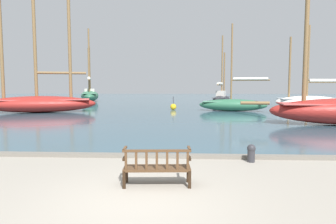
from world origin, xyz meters
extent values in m
plane|color=gray|center=(0.00, 0.00, 0.00)|extent=(160.00, 160.00, 0.00)
cube|color=#385666|center=(0.00, 44.00, 0.04)|extent=(100.00, 80.00, 0.08)
cube|color=slate|center=(0.00, 3.85, 0.06)|extent=(40.00, 0.30, 0.12)
cube|color=black|center=(-0.44, 1.23, 0.21)|extent=(0.07, 0.07, 0.42)
cube|color=black|center=(1.09, 1.32, 0.21)|extent=(0.07, 0.07, 0.42)
cube|color=black|center=(-0.41, 0.78, 0.21)|extent=(0.07, 0.07, 0.42)
cube|color=black|center=(1.12, 0.87, 0.21)|extent=(0.07, 0.07, 0.42)
cube|color=#4C331E|center=(0.34, 1.05, 0.42)|extent=(1.63, 0.62, 0.06)
cube|color=#4C331E|center=(0.35, 0.83, 0.89)|extent=(1.60, 0.15, 0.06)
cube|color=#4C331E|center=(-0.36, 0.79, 0.66)|extent=(0.06, 0.04, 0.41)
cube|color=#4C331E|center=(-0.12, 0.80, 0.66)|extent=(0.06, 0.04, 0.41)
cube|color=#4C331E|center=(0.12, 0.82, 0.66)|extent=(0.06, 0.04, 0.41)
cube|color=#4C331E|center=(0.35, 0.83, 0.66)|extent=(0.06, 0.04, 0.41)
cube|color=#4C331E|center=(0.59, 0.85, 0.66)|extent=(0.06, 0.04, 0.41)
cube|color=#4C331E|center=(0.83, 0.86, 0.66)|extent=(0.06, 0.04, 0.41)
cube|color=#4C331E|center=(1.07, 0.88, 0.66)|extent=(0.06, 0.04, 0.41)
cube|color=black|center=(-0.42, 0.92, 0.69)|extent=(0.08, 0.30, 0.06)
cube|color=#4C331E|center=(-0.43, 1.01, 0.90)|extent=(0.09, 0.47, 0.04)
cube|color=black|center=(1.12, 1.01, 0.69)|extent=(0.08, 0.30, 0.06)
cube|color=#4C331E|center=(1.11, 1.10, 0.90)|extent=(0.09, 0.47, 0.04)
ellipsoid|color=maroon|center=(-11.57, 19.67, 0.80)|extent=(9.94, 5.44, 1.44)
cube|color=#C6514C|center=(-11.57, 19.67, 1.20)|extent=(8.64, 4.44, 0.08)
cylinder|color=brown|center=(-11.80, 19.60, 7.65)|extent=(0.28, 0.28, 12.82)
cylinder|color=brown|center=(-9.78, 20.21, 3.55)|extent=(4.10, 1.44, 0.22)
cylinder|color=brown|center=(-14.31, 18.84, 5.84)|extent=(0.28, 0.28, 9.20)
cylinder|color=brown|center=(-9.06, 20.43, 6.68)|extent=(0.28, 0.28, 10.89)
cylinder|color=brown|center=(8.27, 12.45, 5.18)|extent=(0.26, 0.26, 7.64)
cylinder|color=brown|center=(5.41, 12.67, 1.34)|extent=(1.74, 0.34, 0.21)
ellipsoid|color=silver|center=(14.38, 26.62, 0.72)|extent=(7.37, 2.84, 1.27)
cube|color=white|center=(14.38, 26.62, 1.07)|extent=(6.46, 2.23, 0.08)
cylinder|color=brown|center=(14.20, 26.60, 4.92)|extent=(0.21, 0.21, 7.64)
cylinder|color=brown|center=(16.07, 26.80, 2.81)|extent=(3.76, 0.56, 0.17)
cylinder|color=silver|center=(16.07, 26.80, 2.98)|extent=(3.41, 0.69, 0.34)
cylinder|color=brown|center=(12.23, 26.40, 4.31)|extent=(0.21, 0.21, 6.41)
ellipsoid|color=#2D6647|center=(-12.99, 38.42, 0.92)|extent=(5.10, 9.93, 1.68)
cube|color=#5B9375|center=(-12.99, 38.42, 1.38)|extent=(4.18, 8.64, 0.08)
cube|color=beige|center=(-12.78, 37.73, 1.71)|extent=(1.98, 2.63, 0.58)
cylinder|color=brown|center=(-13.05, 38.65, 6.16)|extent=(0.25, 0.25, 9.47)
cylinder|color=brown|center=(-12.43, 36.52, 3.29)|extent=(1.44, 4.31, 0.20)
cylinder|color=silver|center=(-12.43, 36.52, 3.49)|extent=(1.50, 3.94, 0.40)
cylinder|color=brown|center=(-13.79, 41.19, 5.01)|extent=(0.25, 0.25, 7.18)
cylinder|color=brown|center=(-12.25, 35.88, 4.55)|extent=(0.25, 0.25, 6.27)
ellipsoid|color=#2D6647|center=(5.60, 21.96, 0.63)|extent=(6.36, 2.60, 1.11)
cube|color=#5B9375|center=(5.60, 21.96, 0.94)|extent=(5.56, 2.09, 0.08)
cylinder|color=brown|center=(5.44, 21.99, 4.51)|extent=(0.15, 0.15, 7.07)
cylinder|color=brown|center=(7.12, 21.69, 2.93)|extent=(3.37, 0.72, 0.12)
cylinder|color=silver|center=(7.12, 21.69, 3.05)|extent=(3.06, 0.78, 0.25)
ellipsoid|color=black|center=(5.97, 32.84, 0.64)|extent=(3.77, 7.08, 1.13)
cube|color=#4C4C51|center=(5.97, 32.84, 0.95)|extent=(3.08, 6.16, 0.08)
cube|color=beige|center=(5.82, 32.35, 1.39)|extent=(1.45, 1.76, 0.79)
cylinder|color=brown|center=(6.02, 33.01, 4.90)|extent=(0.19, 0.19, 7.81)
cylinder|color=brown|center=(5.56, 31.47, 2.54)|extent=(1.06, 3.13, 0.15)
cylinder|color=silver|center=(5.56, 31.47, 2.70)|extent=(1.11, 2.86, 0.31)
cylinder|color=brown|center=(6.55, 34.80, 3.92)|extent=(0.19, 0.19, 5.86)
cylinder|color=#2D2D33|center=(3.11, 3.41, 0.22)|extent=(0.23, 0.23, 0.43)
sphere|color=#2D2D33|center=(3.11, 3.41, 0.43)|extent=(0.27, 0.27, 0.27)
sphere|color=gold|center=(0.06, 23.04, 0.37)|extent=(0.59, 0.59, 0.59)
cylinder|color=#2D2D33|center=(0.06, 23.04, 1.02)|extent=(0.06, 0.06, 0.70)
camera|label=1|loc=(0.94, -5.97, 2.39)|focal=32.00mm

